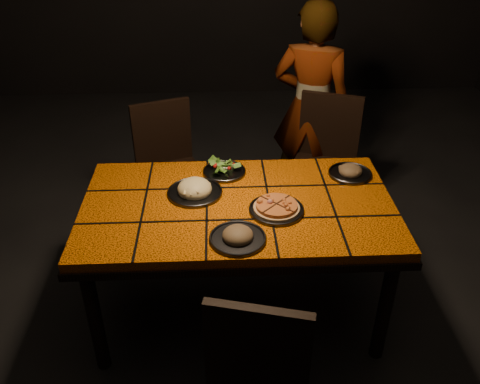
{
  "coord_description": "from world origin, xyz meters",
  "views": [
    {
      "loc": [
        -0.09,
        -2.17,
        2.19
      ],
      "look_at": [
        0.01,
        -0.01,
        0.82
      ],
      "focal_mm": 38.0,
      "sensor_mm": 36.0,
      "label": 1
    }
  ],
  "objects_px": {
    "chair_near": "(261,359)",
    "chair_far_right": "(325,154)",
    "chair_far_left": "(168,159)",
    "plate_pizza": "(276,208)",
    "dining_table": "(238,215)",
    "diner": "(311,108)",
    "plate_pasta": "(195,190)"
  },
  "relations": [
    {
      "from": "chair_near",
      "to": "plate_pasta",
      "type": "height_order",
      "value": "chair_near"
    },
    {
      "from": "chair_near",
      "to": "diner",
      "type": "relative_size",
      "value": 0.59
    },
    {
      "from": "dining_table",
      "to": "chair_far_right",
      "type": "relative_size",
      "value": 1.74
    },
    {
      "from": "dining_table",
      "to": "chair_near",
      "type": "relative_size",
      "value": 1.81
    },
    {
      "from": "chair_far_left",
      "to": "plate_pizza",
      "type": "bearing_deg",
      "value": -77.75
    },
    {
      "from": "dining_table",
      "to": "plate_pasta",
      "type": "relative_size",
      "value": 5.56
    },
    {
      "from": "chair_far_right",
      "to": "plate_pasta",
      "type": "height_order",
      "value": "chair_far_right"
    },
    {
      "from": "chair_far_left",
      "to": "diner",
      "type": "bearing_deg",
      "value": -5.9
    },
    {
      "from": "chair_near",
      "to": "plate_pizza",
      "type": "relative_size",
      "value": 2.72
    },
    {
      "from": "chair_far_left",
      "to": "plate_pizza",
      "type": "xyz_separation_m",
      "value": [
        0.63,
        -1.01,
        0.25
      ]
    },
    {
      "from": "chair_far_left",
      "to": "diner",
      "type": "xyz_separation_m",
      "value": [
        1.02,
        0.25,
        0.25
      ]
    },
    {
      "from": "chair_far_right",
      "to": "plate_pizza",
      "type": "xyz_separation_m",
      "value": [
        -0.46,
        -1.0,
        0.23
      ]
    },
    {
      "from": "chair_far_left",
      "to": "chair_far_right",
      "type": "height_order",
      "value": "chair_far_right"
    },
    {
      "from": "chair_near",
      "to": "chair_far_left",
      "type": "relative_size",
      "value": 0.99
    },
    {
      "from": "chair_far_left",
      "to": "chair_far_right",
      "type": "xyz_separation_m",
      "value": [
        1.09,
        -0.0,
        0.02
      ]
    },
    {
      "from": "diner",
      "to": "plate_pasta",
      "type": "height_order",
      "value": "diner"
    },
    {
      "from": "chair_far_right",
      "to": "plate_pasta",
      "type": "bearing_deg",
      "value": -116.34
    },
    {
      "from": "chair_near",
      "to": "chair_far_right",
      "type": "relative_size",
      "value": 0.96
    },
    {
      "from": "dining_table",
      "to": "chair_far_left",
      "type": "height_order",
      "value": "chair_far_left"
    },
    {
      "from": "chair_far_right",
      "to": "diner",
      "type": "height_order",
      "value": "diner"
    },
    {
      "from": "chair_far_left",
      "to": "chair_far_right",
      "type": "relative_size",
      "value": 0.97
    },
    {
      "from": "diner",
      "to": "plate_pizza",
      "type": "bearing_deg",
      "value": 93.69
    },
    {
      "from": "diner",
      "to": "plate_pizza",
      "type": "xyz_separation_m",
      "value": [
        -0.38,
        -1.26,
        0.01
      ]
    },
    {
      "from": "chair_far_left",
      "to": "diner",
      "type": "relative_size",
      "value": 0.59
    },
    {
      "from": "dining_table",
      "to": "chair_far_right",
      "type": "height_order",
      "value": "chair_far_right"
    },
    {
      "from": "chair_near",
      "to": "chair_far_right",
      "type": "bearing_deg",
      "value": -95.08
    },
    {
      "from": "diner",
      "to": "plate_pizza",
      "type": "height_order",
      "value": "diner"
    },
    {
      "from": "diner",
      "to": "dining_table",
      "type": "bearing_deg",
      "value": 84.65
    },
    {
      "from": "chair_far_left",
      "to": "plate_pizza",
      "type": "relative_size",
      "value": 2.74
    },
    {
      "from": "chair_far_left",
      "to": "chair_far_right",
      "type": "bearing_deg",
      "value": -20.17
    },
    {
      "from": "chair_far_left",
      "to": "plate_pasta",
      "type": "height_order",
      "value": "chair_far_left"
    },
    {
      "from": "dining_table",
      "to": "plate_pizza",
      "type": "distance_m",
      "value": 0.23
    }
  ]
}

